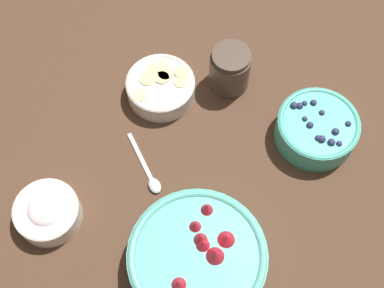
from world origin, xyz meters
The scene contains 7 objects.
ground_plane centered at (0.00, 0.00, 0.00)m, with size 4.00×4.00×0.00m, color #4C3323.
bowl_strawberries centered at (0.00, 0.20, 0.04)m, with size 0.23×0.23×0.09m.
bowl_blueberries centered at (-0.17, -0.09, 0.03)m, with size 0.15×0.15×0.06m.
bowl_bananas centered at (0.14, -0.12, 0.03)m, with size 0.14×0.14×0.04m.
bowl_cream centered at (0.27, 0.17, 0.03)m, with size 0.12×0.12×0.05m.
jar_chocolate centered at (0.01, -0.18, 0.04)m, with size 0.08×0.08×0.10m.
spoon centered at (0.12, 0.06, 0.00)m, with size 0.10×0.12×0.01m.
Camera 1 is at (-0.04, 0.42, 0.92)m, focal length 50.00 mm.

